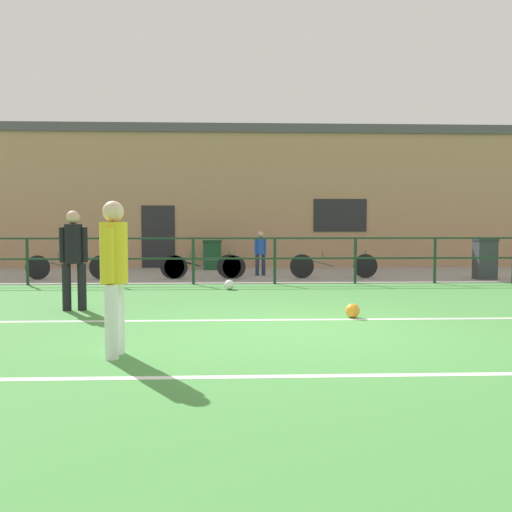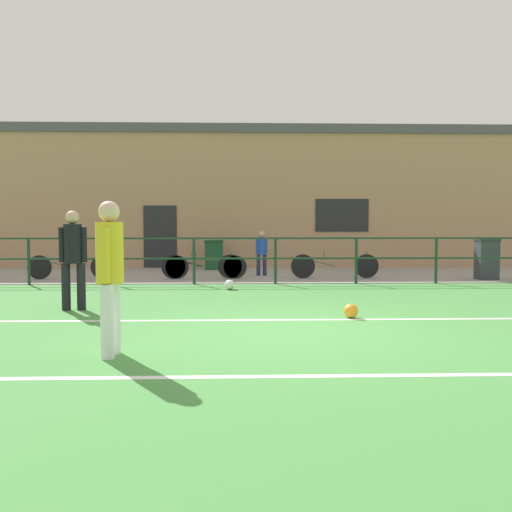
# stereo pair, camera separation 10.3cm
# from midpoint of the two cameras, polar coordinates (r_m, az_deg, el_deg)

# --- Properties ---
(ground) EXTENTS (60.00, 44.00, 0.04)m
(ground) POSITION_cam_midpoint_polar(r_m,az_deg,el_deg) (7.58, 5.50, -7.99)
(ground) COLOR #478C42
(field_line_touchline) EXTENTS (36.00, 0.11, 0.00)m
(field_line_touchline) POSITION_cam_midpoint_polar(r_m,az_deg,el_deg) (8.46, 4.71, -6.65)
(field_line_touchline) COLOR white
(field_line_touchline) RESTS_ON ground
(field_line_hash) EXTENTS (36.00, 0.11, 0.00)m
(field_line_hash) POSITION_cam_midpoint_polar(r_m,az_deg,el_deg) (5.45, 8.52, -12.27)
(field_line_hash) COLOR white
(field_line_hash) RESTS_ON ground
(pavement_strip) EXTENTS (48.00, 5.00, 0.02)m
(pavement_strip) POSITION_cam_midpoint_polar(r_m,az_deg,el_deg) (15.96, 1.62, -1.93)
(pavement_strip) COLOR gray
(pavement_strip) RESTS_ON ground
(perimeter_fence) EXTENTS (36.07, 0.07, 1.15)m
(perimeter_fence) POSITION_cam_midpoint_polar(r_m,az_deg,el_deg) (13.42, 2.26, 0.24)
(perimeter_fence) COLOR #193823
(perimeter_fence) RESTS_ON ground
(clubhouse_facade) EXTENTS (28.00, 2.56, 4.83)m
(clubhouse_facade) POSITION_cam_midpoint_polar(r_m,az_deg,el_deg) (19.62, 0.98, 6.10)
(clubhouse_facade) COLOR tan
(clubhouse_facade) RESTS_ON ground
(player_goalkeeper) EXTENTS (0.46, 0.30, 1.70)m
(player_goalkeeper) POSITION_cam_midpoint_polar(r_m,az_deg,el_deg) (9.77, -18.27, 0.21)
(player_goalkeeper) COLOR black
(player_goalkeeper) RESTS_ON ground
(player_striker) EXTENTS (0.30, 0.47, 1.72)m
(player_striker) POSITION_cam_midpoint_polar(r_m,az_deg,el_deg) (6.22, -14.56, -1.27)
(player_striker) COLOR white
(player_striker) RESTS_ON ground
(soccer_ball_match) EXTENTS (0.22, 0.22, 0.22)m
(soccer_ball_match) POSITION_cam_midpoint_polar(r_m,az_deg,el_deg) (12.31, -2.54, -3.01)
(soccer_ball_match) COLOR white
(soccer_ball_match) RESTS_ON ground
(soccer_ball_spare) EXTENTS (0.22, 0.22, 0.22)m
(soccer_ball_spare) POSITION_cam_midpoint_polar(r_m,az_deg,el_deg) (8.72, 10.22, -5.66)
(soccer_ball_spare) COLOR orange
(soccer_ball_spare) RESTS_ON ground
(spectator_child) EXTENTS (0.34, 0.22, 1.25)m
(spectator_child) POSITION_cam_midpoint_polar(r_m,az_deg,el_deg) (15.45, 0.78, 0.58)
(spectator_child) COLOR #232D4C
(spectator_child) RESTS_ON pavement_strip
(bicycle_parked_0) EXTENTS (2.15, 0.04, 0.74)m
(bicycle_parked_0) POSITION_cam_midpoint_polar(r_m,az_deg,el_deg) (14.64, -5.50, -1.05)
(bicycle_parked_0) COLOR black
(bicycle_parked_0) RESTS_ON pavement_strip
(bicycle_parked_1) EXTENTS (2.29, 0.04, 0.73)m
(bicycle_parked_1) POSITION_cam_midpoint_polar(r_m,az_deg,el_deg) (15.20, -18.58, -1.06)
(bicycle_parked_1) COLOR black
(bicycle_parked_1) RESTS_ON pavement_strip
(bicycle_parked_3) EXTENTS (2.37, 0.04, 0.75)m
(bicycle_parked_3) POSITION_cam_midpoint_polar(r_m,az_deg,el_deg) (14.85, 8.41, -1.00)
(bicycle_parked_3) COLOR black
(bicycle_parked_3) RESTS_ON pavement_strip
(bicycle_parked_4) EXTENTS (2.17, 0.04, 0.72)m
(bicycle_parked_4) POSITION_cam_midpoint_polar(r_m,az_deg,el_deg) (14.64, -5.05, -1.10)
(bicycle_parked_4) COLOR black
(bicycle_parked_4) RESTS_ON pavement_strip
(trash_bin_0) EXTENTS (0.54, 0.46, 1.09)m
(trash_bin_0) POSITION_cam_midpoint_polar(r_m,az_deg,el_deg) (15.65, 23.12, -0.24)
(trash_bin_0) COLOR #33383D
(trash_bin_0) RESTS_ON pavement_strip
(trash_bin_1) EXTENTS (0.60, 0.51, 0.94)m
(trash_bin_1) POSITION_cam_midpoint_polar(r_m,az_deg,el_deg) (17.62, -4.24, 0.14)
(trash_bin_1) COLOR #194C28
(trash_bin_1) RESTS_ON pavement_strip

